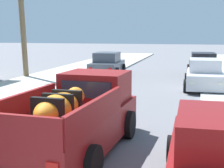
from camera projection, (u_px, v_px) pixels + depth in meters
sidewalk_left at (16, 94)px, 15.66m from camera, size 5.29×60.00×0.12m
curb_left at (40, 95)px, 15.36m from camera, size 0.16×60.00×0.10m
pickup_truck at (76, 119)px, 8.22m from camera, size 2.40×5.30×1.80m
car_left_mid at (220, 158)px, 5.93m from camera, size 2.07×4.28×1.54m
car_right_mid at (204, 75)px, 17.32m from camera, size 2.07×4.28×1.54m
car_left_far at (203, 65)px, 22.49m from camera, size 2.16×4.32×1.54m
car_right_far at (107, 64)px, 23.04m from camera, size 2.17×4.32×1.54m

